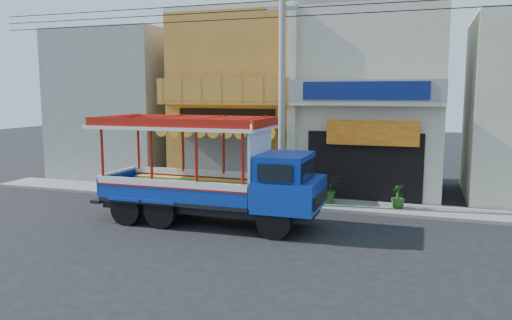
{
  "coord_description": "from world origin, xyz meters",
  "views": [
    {
      "loc": [
        4.25,
        -15.31,
        4.48
      ],
      "look_at": [
        -1.78,
        2.5,
        1.93
      ],
      "focal_mm": 35.0,
      "sensor_mm": 36.0,
      "label": 1
    }
  ],
  "objects_px": {
    "songthaew_truck": "(224,174)",
    "potted_plant_a": "(328,189)",
    "green_sign": "(164,184)",
    "utility_pole": "(286,78)",
    "potted_plant_c": "(398,196)"
  },
  "relations": [
    {
      "from": "potted_plant_a",
      "to": "green_sign",
      "type": "bearing_deg",
      "value": 148.88
    },
    {
      "from": "songthaew_truck",
      "to": "utility_pole",
      "type": "bearing_deg",
      "value": 69.71
    },
    {
      "from": "songthaew_truck",
      "to": "potted_plant_a",
      "type": "relative_size",
      "value": 6.97
    },
    {
      "from": "utility_pole",
      "to": "green_sign",
      "type": "distance_m",
      "value": 7.16
    },
    {
      "from": "utility_pole",
      "to": "songthaew_truck",
      "type": "relative_size",
      "value": 3.57
    },
    {
      "from": "utility_pole",
      "to": "songthaew_truck",
      "type": "distance_m",
      "value": 4.81
    },
    {
      "from": "songthaew_truck",
      "to": "potted_plant_a",
      "type": "distance_m",
      "value": 5.04
    },
    {
      "from": "green_sign",
      "to": "potted_plant_c",
      "type": "distance_m",
      "value": 9.83
    },
    {
      "from": "utility_pole",
      "to": "green_sign",
      "type": "xyz_separation_m",
      "value": [
        -5.55,
        0.32,
        -4.51
      ]
    },
    {
      "from": "songthaew_truck",
      "to": "green_sign",
      "type": "relative_size",
      "value": 8.17
    },
    {
      "from": "potted_plant_c",
      "to": "utility_pole",
      "type": "bearing_deg",
      "value": -46.58
    },
    {
      "from": "green_sign",
      "to": "potted_plant_c",
      "type": "xyz_separation_m",
      "value": [
        9.82,
        0.36,
        0.06
      ]
    },
    {
      "from": "songthaew_truck",
      "to": "potted_plant_c",
      "type": "relative_size",
      "value": 8.54
    },
    {
      "from": "potted_plant_a",
      "to": "songthaew_truck",
      "type": "bearing_deg",
      "value": -159.15
    },
    {
      "from": "songthaew_truck",
      "to": "potted_plant_c",
      "type": "distance_m",
      "value": 6.89
    }
  ]
}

